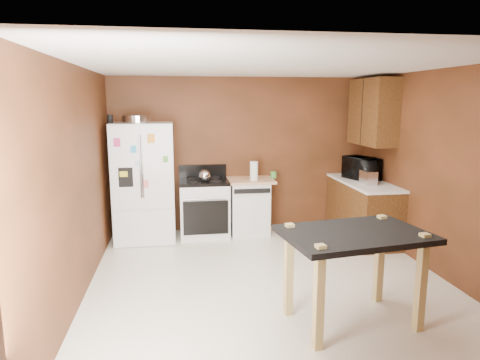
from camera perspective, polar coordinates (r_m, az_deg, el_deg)
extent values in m
plane|color=white|center=(5.23, 3.96, -13.42)|extent=(4.50, 4.50, 0.00)
plane|color=white|center=(4.80, 4.34, 15.05)|extent=(4.50, 4.50, 0.00)
plane|color=brown|center=(7.05, 0.14, 3.42)|extent=(4.20, 0.00, 4.20)
plane|color=brown|center=(2.77, 14.43, -8.06)|extent=(4.20, 0.00, 4.20)
plane|color=brown|center=(4.86, -20.82, -0.48)|extent=(0.00, 4.50, 4.50)
plane|color=brown|center=(5.70, 25.23, 0.73)|extent=(0.00, 4.50, 4.50)
cylinder|color=silver|center=(6.59, -13.59, 7.91)|extent=(0.43, 0.43, 0.11)
cylinder|color=black|center=(6.54, -16.94, 7.80)|extent=(0.08, 0.08, 0.12)
sphere|color=silver|center=(6.55, -4.74, 0.56)|extent=(0.18, 0.18, 0.18)
cylinder|color=white|center=(6.71, 1.87, 1.23)|extent=(0.17, 0.17, 0.29)
cylinder|color=green|center=(6.93, 4.49, 0.70)|extent=(0.11, 0.11, 0.11)
cube|color=silver|center=(6.63, 16.75, 0.33)|extent=(0.17, 0.27, 0.20)
imported|color=black|center=(7.00, 15.89, 1.40)|extent=(0.57, 0.68, 0.32)
cube|color=white|center=(6.67, -12.64, -0.28)|extent=(0.90, 0.75, 1.80)
cube|color=white|center=(6.26, -15.04, 1.53)|extent=(0.43, 0.02, 1.20)
cube|color=white|center=(6.23, -10.92, 1.65)|extent=(0.43, 0.02, 1.20)
cube|color=white|center=(6.44, -12.66, -6.35)|extent=(0.88, 0.02, 0.54)
cube|color=black|center=(6.28, -14.99, 0.35)|extent=(0.20, 0.01, 0.28)
cylinder|color=silver|center=(6.22, -13.15, 1.73)|extent=(0.02, 0.02, 0.90)
cylinder|color=silver|center=(6.21, -12.88, 1.74)|extent=(0.02, 0.02, 0.90)
cube|color=#D13179|center=(6.21, -16.10, 4.84)|extent=(0.09, 0.00, 0.12)
cube|color=#35AAE4|center=(6.19, -14.03, 4.00)|extent=(0.08, 0.00, 0.10)
cube|color=#F79F34|center=(6.16, -11.77, 5.46)|extent=(0.10, 0.00, 0.13)
cube|color=green|center=(6.18, -9.91, 2.74)|extent=(0.07, 0.00, 0.09)
cube|color=yellow|center=(6.26, -15.26, 0.76)|extent=(0.11, 0.00, 0.08)
cube|color=#F76E6D|center=(6.25, -12.46, -0.51)|extent=(0.08, 0.00, 0.11)
cube|color=#AAEAFF|center=(6.21, -13.49, 2.18)|extent=(0.07, 0.00, 0.07)
cube|color=white|center=(6.81, -4.78, -3.92)|extent=(0.76, 0.65, 0.85)
cube|color=black|center=(6.72, -4.84, -0.20)|extent=(0.76, 0.65, 0.05)
cube|color=black|center=(6.98, -5.01, 1.24)|extent=(0.76, 0.06, 0.20)
cube|color=black|center=(6.50, -4.58, -5.04)|extent=(0.68, 0.02, 0.52)
cylinder|color=silver|center=(6.42, -4.61, -2.57)|extent=(0.62, 0.02, 0.02)
cylinder|color=black|center=(6.86, -6.43, 0.25)|extent=(0.17, 0.17, 0.02)
cylinder|color=black|center=(6.88, -3.44, 0.33)|extent=(0.17, 0.17, 0.02)
cylinder|color=black|center=(6.55, -6.33, -0.24)|extent=(0.17, 0.17, 0.02)
cylinder|color=black|center=(6.57, -3.19, -0.16)|extent=(0.17, 0.17, 0.02)
cube|color=white|center=(6.92, 1.17, -3.67)|extent=(0.60, 0.60, 0.85)
cube|color=black|center=(6.54, 1.64, -1.48)|extent=(0.56, 0.02, 0.07)
cube|color=tan|center=(6.82, 1.19, -0.04)|extent=(0.78, 0.62, 0.04)
cube|color=brown|center=(6.95, 16.04, -3.97)|extent=(0.60, 1.55, 0.86)
cube|color=white|center=(6.86, 16.23, -0.32)|extent=(0.63, 1.58, 0.04)
cube|color=brown|center=(6.89, 17.29, 8.64)|extent=(0.35, 1.05, 1.00)
cube|color=black|center=(6.82, 15.93, 8.69)|extent=(0.01, 0.01, 1.00)
cube|color=black|center=(4.17, 15.02, -7.02)|extent=(1.43, 1.06, 0.05)
cube|color=tan|center=(4.34, 6.51, -11.81)|extent=(0.09, 0.09, 0.95)
cube|color=tan|center=(4.83, 18.09, -9.95)|extent=(0.09, 0.09, 0.95)
cube|color=tan|center=(3.82, 10.46, -15.20)|extent=(0.09, 0.09, 0.95)
cube|color=tan|center=(4.36, 22.99, -12.52)|extent=(0.09, 0.09, 0.95)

